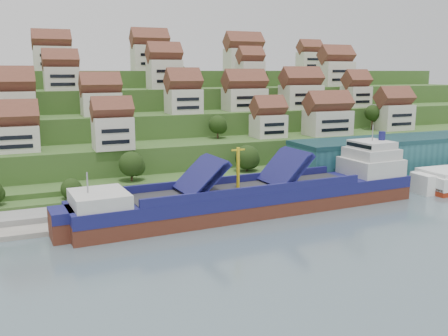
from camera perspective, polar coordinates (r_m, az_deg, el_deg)
name	(u,v)px	position (r m, az deg, el deg)	size (l,w,h in m)	color
ground	(254,214)	(110.46, 3.46, -5.32)	(300.00, 300.00, 0.00)	slate
quay	(297,187)	(132.29, 8.34, -2.16)	(180.00, 14.00, 2.20)	gray
hillside	(140,122)	(204.91, -9.57, 5.20)	(260.00, 128.00, 31.00)	#2D4C1E
hillside_village	(177,90)	(165.02, -5.41, 8.90)	(158.95, 64.36, 29.15)	beige
hillside_trees	(156,124)	(144.13, -7.74, 5.00)	(142.93, 62.51, 30.99)	#223A13
warehouse	(390,155)	(151.52, 18.41, 1.42)	(60.00, 15.00, 10.00)	#245B62
flagpole	(302,169)	(125.95, 8.86, -0.16)	(1.28, 0.16, 8.00)	gray
cargo_ship	(263,197)	(112.15, 4.50, -3.29)	(80.99, 16.27, 17.88)	#56271A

